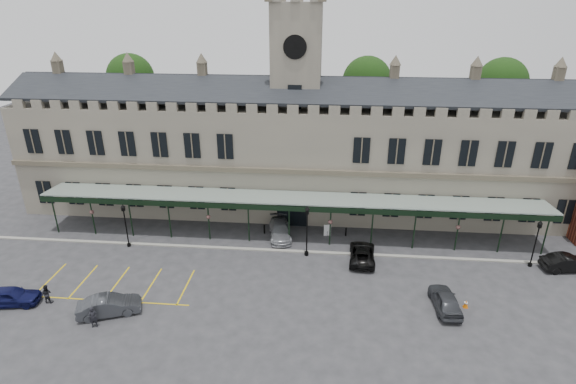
# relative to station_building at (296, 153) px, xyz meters

# --- Properties ---
(ground) EXTENTS (140.00, 140.00, 0.00)m
(ground) POSITION_rel_station_building_xyz_m (0.00, -15.91, -6.47)
(ground) COLOR #2F2F32
(station_building) EXTENTS (60.00, 10.36, 17.30)m
(station_building) POSITION_rel_station_building_xyz_m (0.00, 0.00, 0.00)
(station_building) COLOR #6E695C
(station_building) RESTS_ON ground
(clock_tower) EXTENTS (5.60, 5.60, 24.80)m
(clock_tower) POSITION_rel_station_building_xyz_m (0.00, 0.09, 6.64)
(clock_tower) COLOR #6E695C
(clock_tower) RESTS_ON ground
(canopy) EXTENTS (50.00, 4.10, 4.30)m
(canopy) POSITION_rel_station_building_xyz_m (0.00, -8.45, -4.06)
(canopy) COLOR #8C9E93
(canopy) RESTS_ON ground
(kerb) EXTENTS (60.00, 0.40, 0.12)m
(kerb) POSITION_rel_station_building_xyz_m (0.00, -10.41, -6.41)
(kerb) COLOR gray
(kerb) RESTS_ON ground
(parking_markings) EXTENTS (16.00, 6.00, 0.01)m
(parking_markings) POSITION_rel_station_building_xyz_m (-14.00, -17.41, -6.47)
(parking_markings) COLOR gold
(parking_markings) RESTS_ON ground
(tree_behind_left) EXTENTS (6.00, 6.00, 16.00)m
(tree_behind_left) POSITION_rel_station_building_xyz_m (-22.00, 9.09, 6.35)
(tree_behind_left) COLOR #332314
(tree_behind_left) RESTS_ON ground
(tree_behind_mid) EXTENTS (6.00, 6.00, 16.00)m
(tree_behind_mid) POSITION_rel_station_building_xyz_m (8.00, 9.09, 6.35)
(tree_behind_mid) COLOR #332314
(tree_behind_mid) RESTS_ON ground
(tree_behind_right) EXTENTS (6.00, 6.00, 16.00)m
(tree_behind_right) POSITION_rel_station_building_xyz_m (24.00, 9.09, 6.35)
(tree_behind_right) COLOR #332314
(tree_behind_right) RESTS_ON ground
(lamp_post_left) EXTENTS (0.43, 0.43, 4.53)m
(lamp_post_left) POSITION_rel_station_building_xyz_m (-15.55, -10.81, -3.78)
(lamp_post_left) COLOR black
(lamp_post_left) RESTS_ON ground
(lamp_post_mid) EXTENTS (0.48, 0.48, 5.11)m
(lamp_post_mid) POSITION_rel_station_building_xyz_m (1.84, -10.90, -3.44)
(lamp_post_mid) COLOR black
(lamp_post_mid) RESTS_ON ground
(lamp_post_right) EXTENTS (0.44, 0.44, 4.63)m
(lamp_post_right) POSITION_rel_station_building_xyz_m (22.11, -10.97, -3.72)
(lamp_post_right) COLOR black
(lamp_post_right) RESTS_ON ground
(traffic_cone) EXTENTS (0.40, 0.40, 0.64)m
(traffic_cone) POSITION_rel_station_building_xyz_m (14.69, -17.57, -6.15)
(traffic_cone) COLOR #E16307
(traffic_cone) RESTS_ON ground
(sign_board) EXTENTS (0.73, 0.17, 1.25)m
(sign_board) POSITION_rel_station_building_xyz_m (3.76, -6.92, -5.86)
(sign_board) COLOR black
(sign_board) RESTS_ON ground
(bollard_left) EXTENTS (0.17, 0.17, 0.96)m
(bollard_left) POSITION_rel_station_building_xyz_m (-2.70, -7.01, -5.99)
(bollard_left) COLOR black
(bollard_left) RESTS_ON ground
(bollard_right) EXTENTS (0.16, 0.16, 0.93)m
(bollard_right) POSITION_rel_station_building_xyz_m (5.64, -6.79, -6.01)
(bollard_right) COLOR black
(bollard_right) RESTS_ON ground
(car_left_a) EXTENTS (4.61, 2.45, 1.49)m
(car_left_a) POSITION_rel_station_building_xyz_m (-21.00, -20.40, -5.72)
(car_left_a) COLOR #0E103E
(car_left_a) RESTS_ON ground
(car_left_b) EXTENTS (4.92, 3.16, 1.53)m
(car_left_b) POSITION_rel_station_building_xyz_m (-12.72, -20.84, -5.70)
(car_left_b) COLOR #34363B
(car_left_b) RESTS_ON ground
(car_taxi) EXTENTS (2.94, 5.37, 1.48)m
(car_taxi) POSITION_rel_station_building_xyz_m (-1.03, -7.55, -5.73)
(car_taxi) COLOR #97999E
(car_taxi) RESTS_ON ground
(car_van) EXTENTS (2.53, 5.04, 1.37)m
(car_van) POSITION_rel_station_building_xyz_m (7.00, -11.28, -5.78)
(car_van) COLOR black
(car_van) RESTS_ON ground
(car_right_a) EXTENTS (2.05, 4.52, 1.51)m
(car_right_a) POSITION_rel_station_building_xyz_m (13.00, -17.84, -5.71)
(car_right_a) COLOR #34363B
(car_right_a) RESTS_ON ground
(car_right_b) EXTENTS (4.68, 2.14, 1.49)m
(car_right_b) POSITION_rel_station_building_xyz_m (25.06, -11.35, -5.72)
(car_right_b) COLOR black
(car_right_b) RESTS_ON ground
(person_a) EXTENTS (0.72, 0.61, 1.69)m
(person_a) POSITION_rel_station_building_xyz_m (-13.20, -22.37, -5.62)
(person_a) COLOR black
(person_a) RESTS_ON ground
(person_b) EXTENTS (0.80, 0.63, 1.61)m
(person_b) POSITION_rel_station_building_xyz_m (-18.30, -19.91, -5.66)
(person_b) COLOR black
(person_b) RESTS_ON ground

